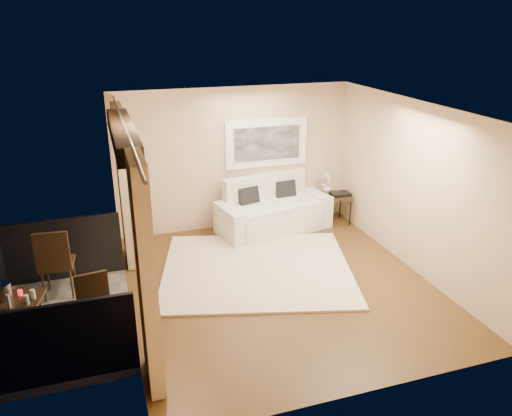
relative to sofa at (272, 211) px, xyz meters
name	(u,v)px	position (x,y,z in m)	size (l,w,h in m)	color
floor	(280,285)	(-0.61, -2.10, -0.36)	(5.00, 5.00, 0.00)	#543918
room_shell	(123,134)	(-2.74, -2.10, 2.16)	(5.00, 6.40, 5.00)	white
balcony	(50,312)	(-3.92, -2.10, -0.19)	(1.81, 2.60, 1.17)	#605B56
curtains	(133,221)	(-2.72, -2.10, 0.97)	(0.16, 4.80, 2.64)	tan
artwork	(267,143)	(0.01, 0.37, 1.26)	(1.62, 0.07, 0.92)	white
rug	(257,269)	(-0.80, -1.53, -0.34)	(3.02, 2.63, 0.04)	beige
sofa	(272,211)	(0.00, 0.00, 0.00)	(2.27, 1.30, 1.03)	silver
side_table	(336,198)	(1.32, -0.10, 0.17)	(0.67, 0.67, 0.59)	#312010
tray	(340,194)	(1.38, -0.13, 0.25)	(0.38, 0.28, 0.05)	black
orchid	(327,182)	(1.16, 0.01, 0.46)	(0.25, 0.17, 0.48)	white
bistro_table	(15,307)	(-4.21, -2.61, 0.25)	(0.70, 0.70, 0.70)	#312010
balcony_chair_far	(55,259)	(-3.82, -1.44, 0.27)	(0.51, 0.51, 1.09)	#312010
balcony_chair_near	(95,305)	(-3.31, -2.72, 0.18)	(0.46, 0.46, 0.94)	#312010
ice_bucket	(4,291)	(-4.32, -2.51, 0.44)	(0.18, 0.18, 0.20)	silver
candle	(20,293)	(-4.16, -2.49, 0.37)	(0.06, 0.06, 0.07)	red
vase	(8,301)	(-4.24, -2.76, 0.43)	(0.04, 0.04, 0.18)	silver
glass_a	(26,300)	(-4.06, -2.73, 0.40)	(0.06, 0.06, 0.12)	silver
glass_b	(33,294)	(-4.00, -2.62, 0.40)	(0.06, 0.06, 0.12)	silver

